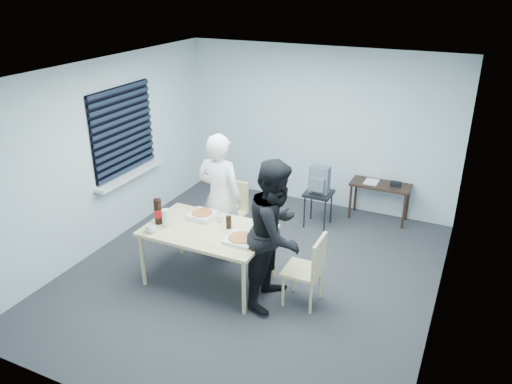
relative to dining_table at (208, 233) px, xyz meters
The scene contains 19 objects.
room 2.08m from the dining_table, 156.53° to the left, with size 5.00×5.00×5.00m.
dining_table is the anchor object (origin of this frame).
chair_far 1.13m from the dining_table, 102.67° to the left, with size 0.42×0.42×0.89m.
chair_right 1.31m from the dining_table, ahead, with size 0.42×0.42×0.89m.
person_white 0.64m from the dining_table, 104.28° to the left, with size 0.65×0.42×1.77m, color silver.
person_black 0.93m from the dining_table, ahead, with size 0.86×0.47×1.77m, color black.
side_table 3.07m from the dining_table, 59.73° to the left, with size 0.91×0.41×0.61m.
stool 2.19m from the dining_table, 69.91° to the left, with size 0.40×0.40×0.56m.
backpack 2.16m from the dining_table, 69.79° to the left, with size 0.30×0.22×0.42m.
pizza_box_a 0.33m from the dining_table, 132.19° to the left, with size 0.31×0.31×0.08m.
pizza_box_b 0.51m from the dining_table, ahead, with size 0.35×0.35×0.05m.
mug_a 0.69m from the dining_table, 148.02° to the right, with size 0.12×0.12×0.10m, color white.
mug_b 0.27m from the dining_table, 79.35° to the left, with size 0.10×0.10×0.09m, color white.
cola_glass 0.29m from the dining_table, 31.77° to the left, with size 0.07×0.07×0.16m, color black.
soda_bottle 0.68m from the dining_table, 168.90° to the right, with size 0.10×0.10×0.32m.
plastic_cups 0.55m from the dining_table, 163.89° to the right, with size 0.09×0.09×0.22m, color silver.
rubber_band 0.43m from the dining_table, 51.61° to the right, with size 0.05×0.05×0.00m, color red.
papers 3.01m from the dining_table, 62.31° to the left, with size 0.21×0.28×0.00m, color white.
black_box 3.20m from the dining_table, 56.42° to the left, with size 0.15×0.11×0.06m, color black.
Camera 1 is at (2.40, -4.99, 3.60)m, focal length 35.00 mm.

